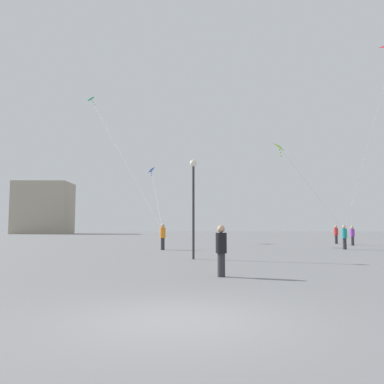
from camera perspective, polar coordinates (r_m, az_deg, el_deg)
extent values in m
plane|color=slate|center=(7.23, -2.05, -17.65)|extent=(300.00, 300.00, 0.00)
cylinder|color=#2D2D33|center=(31.15, 20.73, -6.85)|extent=(0.26, 0.26, 0.79)
cylinder|color=teal|center=(31.13, 20.69, -5.49)|extent=(0.38, 0.38, 0.69)
sphere|color=tan|center=(31.13, 20.66, -4.61)|extent=(0.26, 0.26, 0.26)
cylinder|color=#2D2D33|center=(13.20, 4.16, -10.23)|extent=(0.25, 0.25, 0.75)
cylinder|color=black|center=(13.15, 4.14, -7.18)|extent=(0.36, 0.36, 0.65)
sphere|color=tan|center=(13.14, 4.13, -5.22)|extent=(0.25, 0.25, 0.25)
cylinder|color=#2D2D33|center=(41.21, 19.68, -6.34)|extent=(0.26, 0.26, 0.81)
cylinder|color=red|center=(41.19, 19.65, -5.29)|extent=(0.39, 0.39, 0.70)
sphere|color=tan|center=(41.19, 19.63, -4.62)|extent=(0.26, 0.26, 0.26)
cylinder|color=#2D2D33|center=(28.59, -4.16, -7.32)|extent=(0.27, 0.27, 0.83)
cylinder|color=orange|center=(28.57, -4.15, -5.76)|extent=(0.40, 0.40, 0.72)
sphere|color=tan|center=(28.57, -4.14, -4.76)|extent=(0.27, 0.27, 0.27)
cylinder|color=#2D2D33|center=(37.95, 21.71, -6.45)|extent=(0.25, 0.25, 0.77)
cylinder|color=purple|center=(37.93, 21.68, -5.36)|extent=(0.37, 0.37, 0.67)
sphere|color=tan|center=(37.93, 21.66, -4.66)|extent=(0.25, 0.25, 0.25)
cylinder|color=silver|center=(28.99, 23.49, 5.87)|extent=(1.18, 6.10, 11.08)
cone|color=#8CD12D|center=(23.93, 12.16, 6.33)|extent=(1.07, 1.12, 0.60)
sphere|color=#8CD12D|center=(23.76, 12.24, 5.90)|extent=(0.10, 0.10, 0.10)
sphere|color=#8CD12D|center=(23.59, 12.33, 5.46)|extent=(0.10, 0.10, 0.10)
sphere|color=#8CD12D|center=(23.42, 12.42, 5.02)|extent=(0.10, 0.10, 0.10)
cylinder|color=silver|center=(27.32, 16.98, -0.19)|extent=(5.89, 6.28, 4.95)
cone|color=green|center=(42.98, -14.11, 12.68)|extent=(0.95, 1.00, 0.53)
sphere|color=green|center=(42.88, -13.93, 12.42)|extent=(0.10, 0.10, 0.10)
sphere|color=green|center=(42.79, -13.75, 12.17)|extent=(0.10, 0.10, 0.10)
sphere|color=green|center=(42.69, -13.57, 11.91)|extent=(0.10, 0.10, 0.10)
cylinder|color=silver|center=(35.21, -10.08, 5.44)|extent=(8.30, 11.13, 13.23)
pyramid|color=blue|center=(43.54, -5.79, 3.12)|extent=(0.61, 1.13, 0.54)
sphere|color=blue|center=(43.36, -5.74, 2.84)|extent=(0.10, 0.10, 0.10)
sphere|color=blue|center=(43.20, -5.72, 2.59)|extent=(0.10, 0.10, 0.10)
sphere|color=blue|center=(43.03, -5.70, 2.34)|extent=(0.10, 0.10, 0.10)
cylinder|color=silver|center=(35.95, -5.12, -0.33)|extent=(2.48, 14.37, 6.40)
cube|color=#A39984|center=(105.28, -20.17, -2.14)|extent=(12.99, 10.36, 12.51)
cylinder|color=#2D2D30|center=(20.20, 0.20, -2.88)|extent=(0.12, 0.12, 4.66)
sphere|color=#EAE5C6|center=(20.44, 0.19, 4.08)|extent=(0.36, 0.36, 0.36)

